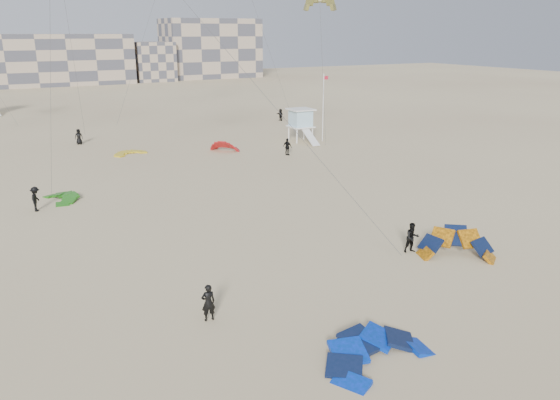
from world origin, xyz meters
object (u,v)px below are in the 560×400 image
kite_ground_blue (377,359)px  kitesurfer_main (208,303)px  lifeguard_tower_near (301,125)px  kite_ground_orange (456,256)px

kite_ground_blue → kitesurfer_main: size_ratio=2.76×
kite_ground_blue → lifeguard_tower_near: 45.54m
kite_ground_blue → kitesurfer_main: (-4.77, 6.14, 0.88)m
kitesurfer_main → lifeguard_tower_near: (25.23, 34.50, 1.04)m
kite_ground_orange → lifeguard_tower_near: size_ratio=0.81×
kitesurfer_main → kite_ground_blue: bearing=131.9°
kite_ground_orange → lifeguard_tower_near: bearing=111.3°
kite_ground_blue → lifeguard_tower_near: bearing=53.7°
kite_ground_blue → lifeguard_tower_near: size_ratio=0.91×
kite_ground_blue → kite_ground_orange: kite_ground_orange is taller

